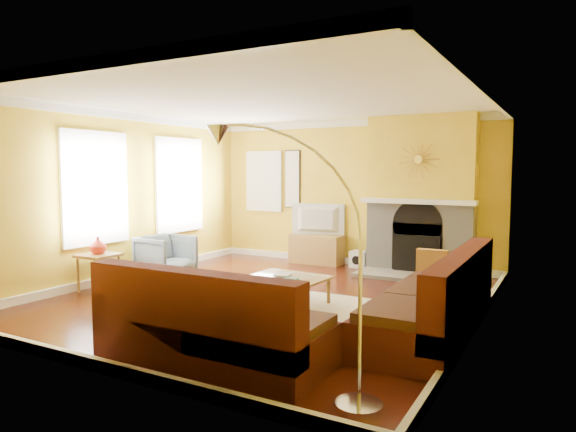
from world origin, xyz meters
The scene contains 27 objects.
floor centered at (0.00, 0.00, -0.01)m, with size 5.50×6.00×0.02m, color #501D11.
ceiling centered at (0.00, 0.00, 2.71)m, with size 5.50×6.00×0.02m, color white.
wall_back centered at (0.00, 3.01, 1.35)m, with size 5.50×0.02×2.70m, color gold.
wall_front centered at (0.00, -3.01, 1.35)m, with size 5.50×0.02×2.70m, color gold.
wall_left centered at (-2.76, 0.00, 1.35)m, with size 0.02×6.00×2.70m, color gold.
wall_right centered at (2.76, 0.00, 1.35)m, with size 0.02×6.00×2.70m, color gold.
baseboard centered at (0.00, 0.00, 0.06)m, with size 5.50×6.00×0.12m, color white, non-canonical shape.
crown_molding centered at (0.00, 0.00, 2.64)m, with size 5.50×6.00×0.12m, color white, non-canonical shape.
window_left_near centered at (-2.72, 1.30, 1.50)m, with size 0.06×1.22×1.72m, color white.
window_left_far centered at (-2.72, -0.60, 1.50)m, with size 0.06×1.22×1.72m, color white.
window_back centered at (-1.90, 2.96, 1.55)m, with size 0.82×0.06×1.22m, color white.
wall_art centered at (-1.25, 2.97, 1.60)m, with size 0.34×0.04×1.14m, color white.
fireplace centered at (1.35, 2.80, 1.35)m, with size 1.80×0.40×2.70m, color gray, non-canonical shape.
mantel centered at (1.35, 2.56, 1.25)m, with size 1.92×0.22×0.08m, color white.
hearth centered at (1.35, 2.25, 0.03)m, with size 1.80×0.70×0.06m, color gray.
sunburst centered at (1.35, 2.57, 1.95)m, with size 0.70×0.04×0.70m, color olive, non-canonical shape.
rug centered at (0.35, -0.30, 0.01)m, with size 2.40×1.80×0.02m, color beige.
sectional_sofa centered at (1.20, -0.85, 0.45)m, with size 3.10×3.70×0.90m, color #461916, non-canonical shape.
coffee_table centered at (0.40, -0.35, 0.20)m, with size 1.00×1.00×0.40m, color white, non-canonical shape.
media_console centered at (-0.60, 2.75, 0.28)m, with size 1.00×0.45×0.55m, color olive.
tv centered at (-0.60, 2.75, 0.84)m, with size 1.02×0.13×0.59m, color black.
subwoofer centered at (0.25, 2.78, 0.15)m, with size 0.30×0.30×0.30m, color white.
armchair centered at (-2.20, 0.35, 0.35)m, with size 0.76×0.78×0.71m, color gray.
side_table centered at (-2.40, -0.85, 0.28)m, with size 0.50×0.50×0.55m, color olive, non-canonical shape.
vase centered at (-2.40, -0.85, 0.67)m, with size 0.24×0.24×0.25m, color red.
book centered at (0.25, -0.25, 0.41)m, with size 0.20×0.27×0.03m, color white.
arc_lamp centered at (1.72, -2.55, 1.06)m, with size 1.35×0.36×2.12m, color silver, non-canonical shape.
Camera 1 is at (3.60, -5.98, 1.75)m, focal length 32.00 mm.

